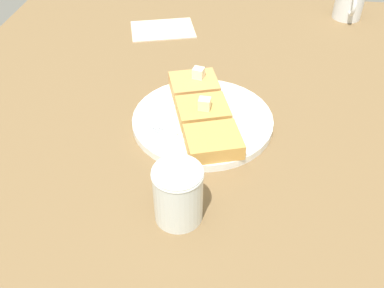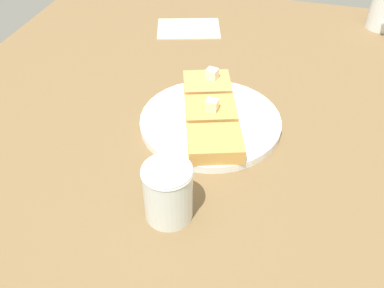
{
  "view_description": "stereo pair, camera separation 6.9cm",
  "coord_description": "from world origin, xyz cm",
  "px_view_note": "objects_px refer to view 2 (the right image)",
  "views": [
    {
      "loc": [
        73.18,
        10.26,
        52.99
      ],
      "look_at": [
        21.24,
        3.55,
        7.41
      ],
      "focal_mm": 40.0,
      "sensor_mm": 36.0,
      "label": 1
    },
    {
      "loc": [
        71.84,
        17.06,
        52.99
      ],
      "look_at": [
        21.24,
        3.55,
        7.41
      ],
      "focal_mm": 40.0,
      "sensor_mm": 36.0,
      "label": 2
    }
  ],
  "objects_px": {
    "plate": "(210,121)",
    "napkin": "(189,29)",
    "fork": "(183,138)",
    "syrup_jar": "(168,194)"
  },
  "relations": [
    {
      "from": "plate",
      "to": "napkin",
      "type": "bearing_deg",
      "value": -158.85
    },
    {
      "from": "fork",
      "to": "syrup_jar",
      "type": "height_order",
      "value": "syrup_jar"
    },
    {
      "from": "fork",
      "to": "syrup_jar",
      "type": "bearing_deg",
      "value": 7.87
    },
    {
      "from": "fork",
      "to": "napkin",
      "type": "distance_m",
      "value": 0.46
    },
    {
      "from": "fork",
      "to": "napkin",
      "type": "relative_size",
      "value": 0.97
    },
    {
      "from": "plate",
      "to": "fork",
      "type": "bearing_deg",
      "value": -25.23
    },
    {
      "from": "syrup_jar",
      "to": "napkin",
      "type": "relative_size",
      "value": 0.58
    },
    {
      "from": "plate",
      "to": "napkin",
      "type": "distance_m",
      "value": 0.4
    },
    {
      "from": "plate",
      "to": "napkin",
      "type": "relative_size",
      "value": 1.65
    },
    {
      "from": "plate",
      "to": "syrup_jar",
      "type": "xyz_separation_m",
      "value": [
        0.23,
        -0.01,
        0.03
      ]
    }
  ]
}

